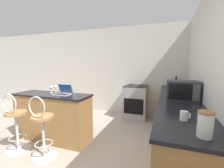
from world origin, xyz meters
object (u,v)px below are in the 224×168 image
(laptop, at_px, (64,92))
(storage_jar, at_px, (205,124))
(wine_glass_short, at_px, (56,87))
(bar_stool_far, at_px, (42,129))
(pepper_mill, at_px, (176,82))
(stove_range, at_px, (136,102))
(mug_white, at_px, (184,116))
(toaster, at_px, (176,89))
(wine_glass_tall, at_px, (51,88))
(bar_stool_near, at_px, (16,124))
(microwave, at_px, (182,90))

(laptop, bearing_deg, storage_jar, -25.98)
(laptop, bearing_deg, wine_glass_short, 158.30)
(bar_stool_far, relative_size, pepper_mill, 3.66)
(bar_stool_far, distance_m, wine_glass_short, 0.97)
(bar_stool_far, height_order, stove_range, bar_stool_far)
(storage_jar, height_order, pepper_mill, pepper_mill)
(mug_white, relative_size, pepper_mill, 0.35)
(wine_glass_short, bearing_deg, toaster, 16.62)
(wine_glass_tall, relative_size, mug_white, 1.60)
(wine_glass_short, bearing_deg, storage_jar, -25.50)
(stove_range, height_order, mug_white, mug_white)
(laptop, xyz_separation_m, pepper_mill, (2.09, 1.72, 0.08))
(stove_range, bearing_deg, bar_stool_far, -114.24)
(bar_stool_near, bearing_deg, pepper_mill, 41.71)
(bar_stool_near, bearing_deg, stove_range, 54.93)
(stove_range, relative_size, pepper_mill, 3.32)
(laptop, xyz_separation_m, microwave, (2.11, 0.31, 0.10))
(microwave, relative_size, wine_glass_short, 3.24)
(laptop, xyz_separation_m, wine_glass_tall, (-0.31, 0.01, 0.06))
(bar_stool_near, height_order, microwave, microwave)
(stove_range, xyz_separation_m, pepper_mill, (1.00, 0.03, 0.60))
(toaster, xyz_separation_m, wine_glass_short, (-2.34, -0.70, 0.02))
(microwave, bearing_deg, laptop, -171.74)
(wine_glass_short, bearing_deg, wine_glass_tall, -104.11)
(toaster, bearing_deg, storage_jar, -86.78)
(bar_stool_near, xyz_separation_m, wine_glass_short, (0.25, 0.73, 0.55))
(laptop, height_order, mug_white, laptop)
(toaster, distance_m, stove_range, 1.42)
(laptop, height_order, storage_jar, storage_jar)
(bar_stool_near, xyz_separation_m, stove_range, (1.62, 2.31, -0.02))
(storage_jar, bearing_deg, bar_stool_far, 168.46)
(bar_stool_near, xyz_separation_m, mug_white, (2.58, -0.08, 0.49))
(pepper_mill, bearing_deg, bar_stool_far, -131.15)
(wine_glass_short, relative_size, pepper_mill, 0.53)
(microwave, xyz_separation_m, storage_jar, (0.05, -1.36, -0.05))
(pepper_mill, bearing_deg, toaster, -92.47)
(microwave, xyz_separation_m, wine_glass_tall, (-2.42, -0.29, -0.04))
(toaster, bearing_deg, bar_stool_near, -151.04)
(bar_stool_far, bearing_deg, wine_glass_tall, 119.32)
(bar_stool_near, relative_size, laptop, 3.23)
(bar_stool_near, relative_size, storage_jar, 4.89)
(microwave, height_order, stove_range, microwave)
(laptop, xyz_separation_m, storage_jar, (2.16, -1.05, 0.06))
(microwave, bearing_deg, bar_stool_near, -160.65)
(bar_stool_far, bearing_deg, microwave, 24.23)
(toaster, xyz_separation_m, storage_jar, (0.10, -1.86, 0.02))
(microwave, distance_m, mug_white, 1.02)
(storage_jar, bearing_deg, stove_range, 111.36)
(laptop, relative_size, storage_jar, 1.51)
(stove_range, bearing_deg, pepper_mill, 1.82)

